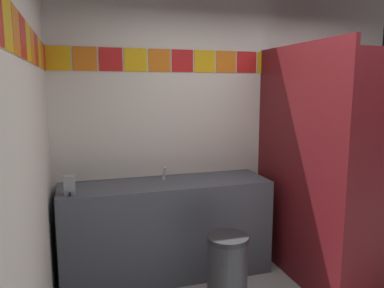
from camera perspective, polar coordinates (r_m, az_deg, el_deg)
wall_back at (r=3.91m, az=6.39°, el=2.95°), size 3.62×0.09×2.74m
wall_side at (r=1.93m, az=-25.50°, el=-3.90°), size 0.09×3.33×2.74m
vanity_counter at (r=3.59m, az=-3.89°, el=-12.72°), size 1.91×0.56×0.90m
faucet_center at (r=3.52m, az=-4.31°, el=-4.69°), size 0.04×0.10×0.14m
soap_dispenser at (r=3.19m, az=-18.25°, el=-6.04°), size 0.09×0.09×0.16m
stall_divider at (r=3.36m, az=20.36°, el=-3.80°), size 0.92×1.37×2.13m
toilet at (r=4.19m, az=19.85°, el=-12.18°), size 0.39×0.49×0.74m
trash_bin at (r=3.11m, az=5.42°, el=-19.16°), size 0.32×0.32×0.62m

